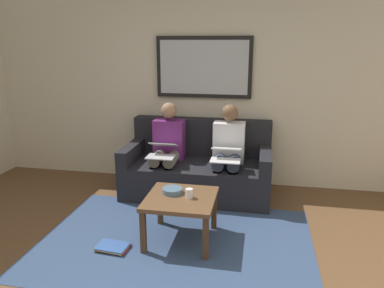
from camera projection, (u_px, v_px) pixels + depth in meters
wall_rear at (205, 86)px, 4.86m from camera, size 6.00×0.12×2.60m
area_rug at (176, 241)px, 3.56m from camera, size 2.60×1.80×0.01m
couch at (198, 168)px, 4.67m from camera, size 1.80×0.90×0.90m
framed_mirror at (204, 67)px, 4.71m from camera, size 1.23×0.05×0.78m
coffee_table at (181, 203)px, 3.49m from camera, size 0.65×0.65×0.45m
cup at (189, 193)px, 3.44m from camera, size 0.07×0.07×0.09m
bowl at (172, 191)px, 3.56m from camera, size 0.20×0.20×0.05m
person_left at (228, 149)px, 4.46m from camera, size 0.38×0.58×1.14m
laptop_white at (226, 154)px, 4.22m from camera, size 0.34×0.33×0.14m
person_right at (167, 146)px, 4.60m from camera, size 0.38×0.58×1.14m
laptop_silver at (162, 150)px, 4.37m from camera, size 0.33×0.36×0.16m
magazine_stack at (113, 247)px, 3.42m from camera, size 0.31×0.24×0.04m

